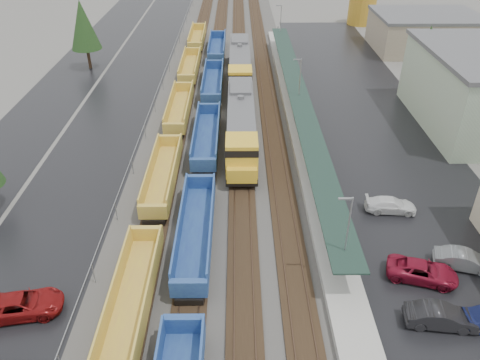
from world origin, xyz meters
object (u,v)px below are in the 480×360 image
object	(u,v)px
well_string_yellow	(163,175)
well_string_blue	(202,177)
locomotive_lead	(241,125)
parked_car_east_a	(441,317)
parked_car_east_c	(391,205)
locomotive_trail	(240,65)
storage_tank	(362,10)
parked_car_east_b	(422,271)
parked_car_east_e	(465,260)
parked_car_west_c	(21,305)

from	to	relation	value
well_string_yellow	well_string_blue	world-z (taller)	well_string_blue
locomotive_lead	parked_car_east_a	bearing A→B (deg)	-62.95
well_string_blue	parked_car_east_c	distance (m)	18.49
locomotive_trail	parked_car_east_c	bearing A→B (deg)	-67.82
storage_tank	parked_car_east_b	world-z (taller)	storage_tank
locomotive_lead	parked_car_east_e	size ratio (longest dim) A/B	4.57
parked_car_east_e	well_string_yellow	bearing A→B (deg)	80.07
parked_car_west_c	parked_car_east_b	distance (m)	30.03
locomotive_lead	parked_car_east_b	xyz separation A→B (m)	(13.92, -22.21, -1.84)
locomotive_trail	parked_car_east_b	size ratio (longest dim) A/B	4.01
parked_car_east_e	parked_car_east_a	bearing A→B (deg)	160.69
parked_car_west_c	parked_car_east_a	distance (m)	29.62
well_string_blue	parked_car_east_a	world-z (taller)	well_string_blue
parked_car_east_e	parked_car_east_c	bearing A→B (deg)	41.64
parked_car_west_c	parked_car_east_e	xyz separation A→B (m)	(33.64, 4.47, -0.03)
locomotive_lead	well_string_yellow	bearing A→B (deg)	-133.01
well_string_blue	well_string_yellow	bearing A→B (deg)	175.09
locomotive_trail	well_string_yellow	world-z (taller)	locomotive_trail
parked_car_west_c	parked_car_east_b	bearing A→B (deg)	-93.68
locomotive_trail	parked_car_west_c	size ratio (longest dim) A/B	3.73
parked_car_west_c	parked_car_east_a	bearing A→B (deg)	-102.41
locomotive_lead	well_string_blue	bearing A→B (deg)	-114.15
parked_car_west_c	parked_car_east_a	xyz separation A→B (m)	(29.59, -1.27, 0.00)
parked_car_west_c	parked_car_east_a	world-z (taller)	parked_car_east_a
parked_car_east_e	locomotive_trail	bearing A→B (deg)	38.75
parked_car_east_a	parked_car_east_b	distance (m)	4.56
locomotive_lead	parked_car_east_c	distance (m)	19.35
parked_car_east_a	parked_car_east_b	world-z (taller)	parked_car_east_a
storage_tank	parked_car_east_c	distance (m)	70.67
storage_tank	parked_car_east_e	distance (m)	77.78
storage_tank	parked_car_west_c	world-z (taller)	storage_tank
locomotive_lead	locomotive_trail	bearing A→B (deg)	90.00
well_string_yellow	parked_car_east_b	bearing A→B (deg)	-31.88
well_string_yellow	parked_car_east_e	world-z (taller)	well_string_yellow
well_string_yellow	parked_car_east_a	xyz separation A→B (m)	(21.66, -18.18, -0.37)
storage_tank	well_string_yellow	bearing A→B (deg)	-118.19
locomotive_lead	parked_car_east_a	xyz separation A→B (m)	(13.66, -26.75, -1.78)
storage_tank	parked_car_east_a	bearing A→B (deg)	-98.95
well_string_yellow	storage_tank	distance (m)	73.52
well_string_blue	parked_car_east_e	world-z (taller)	well_string_blue
locomotive_lead	well_string_yellow	distance (m)	11.81
well_string_blue	parked_car_east_e	distance (m)	24.86
locomotive_lead	parked_car_east_b	size ratio (longest dim) A/B	4.01
locomotive_lead	parked_car_east_c	world-z (taller)	locomotive_lead
well_string_blue	parked_car_east_e	xyz separation A→B (m)	(21.71, -12.10, -0.44)
well_string_yellow	parked_car_east_b	world-z (taller)	well_string_yellow
locomotive_trail	storage_tank	size ratio (longest dim) A/B	3.74
locomotive_trail	parked_car_east_e	xyz separation A→B (m)	(17.71, -42.02, -1.81)
locomotive_lead	well_string_yellow	xyz separation A→B (m)	(-8.00, -8.58, -1.41)
well_string_blue	parked_car_west_c	distance (m)	20.42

